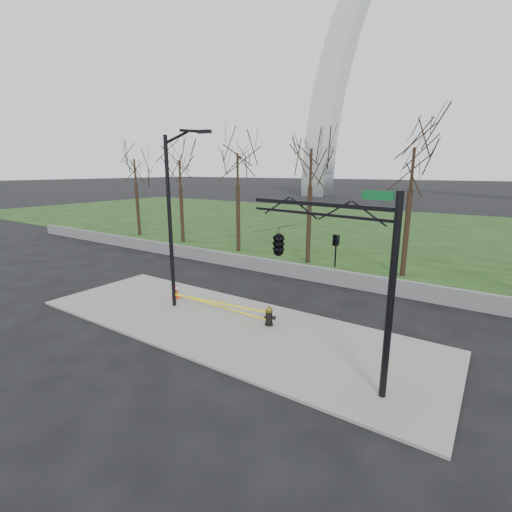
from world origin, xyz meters
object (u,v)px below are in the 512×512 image
Objects in this scene: street_light at (173,211)px; traffic_cone at (176,291)px; fire_hydrant at (269,316)px; traffic_signal_mast at (297,244)px.

traffic_cone is at bearing 130.57° from street_light.
fire_hydrant reaches higher than traffic_cone.
traffic_cone is at bearing 174.92° from traffic_signal_mast.
traffic_cone is at bearing 164.94° from fire_hydrant.
street_light is 7.12m from traffic_signal_mast.
fire_hydrant is at bearing 148.84° from traffic_signal_mast.
traffic_cone is 8.95m from traffic_signal_mast.
traffic_signal_mast reaches higher than traffic_cone.
fire_hydrant is at bearing -2.06° from traffic_cone.
street_light is at bearing -39.77° from traffic_cone.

